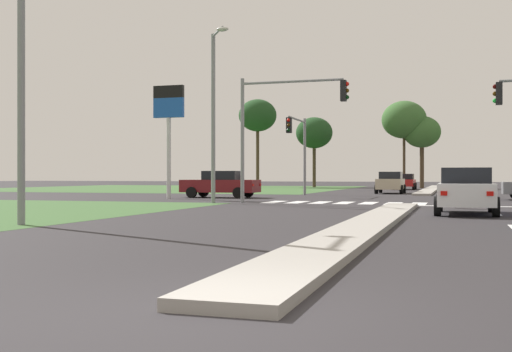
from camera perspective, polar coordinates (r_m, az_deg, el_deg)
name	(u,v)px	position (r m, az deg, el deg)	size (l,w,h in m)	color
ground_plane	(415,200)	(35.63, 13.93, -2.06)	(200.00, 200.00, 0.00)	#282628
grass_verge_far_left	(173,188)	(66.11, -7.36, -1.08)	(35.00, 35.00, 0.01)	#385B2D
median_island_near	(369,224)	(16.73, 10.04, -4.20)	(1.20, 22.00, 0.14)	gray
median_island_far	(431,189)	(60.59, 15.34, -1.13)	(1.20, 36.00, 0.14)	gray
lane_dash_third	(498,214)	(23.21, 20.76, -3.18)	(0.14, 2.00, 0.01)	silver
stop_bar_near	(498,207)	(28.62, 20.71, -2.57)	(6.40, 0.50, 0.01)	silver
crosswalk_bar_near	(275,202)	(31.55, 1.66, -2.32)	(0.70, 2.80, 0.01)	silver
crosswalk_bar_second	(297,202)	(31.25, 3.69, -2.34)	(0.70, 2.80, 0.01)	silver
crosswalk_bar_third	(320,203)	(31.00, 5.76, -2.36)	(0.70, 2.80, 0.01)	silver
crosswalk_bar_fourth	(344,203)	(30.79, 7.86, -2.38)	(0.70, 2.80, 0.01)	silver
crosswalk_bar_fifth	(369,203)	(30.63, 9.98, -2.39)	(0.70, 2.80, 0.01)	silver
crosswalk_bar_sixth	(393,203)	(30.50, 12.13, -2.40)	(0.70, 2.80, 0.01)	silver
crosswalk_bar_seventh	(419,204)	(30.42, 14.29, -2.41)	(0.70, 2.80, 0.01)	silver
crosswalk_bar_eighth	(445,204)	(30.38, 16.46, -2.41)	(0.70, 2.80, 0.01)	silver
car_maroon_near	(221,184)	(37.85, -3.15, -0.72)	(4.54, 2.06, 1.58)	maroon
car_white_second	(466,191)	(22.77, 18.17, -1.24)	(1.99, 4.25, 1.57)	silver
car_beige_third	(391,182)	(47.68, 11.89, -0.56)	(1.96, 4.25, 1.58)	#BCAD8E
car_red_fifth	(405,181)	(60.93, 13.08, -0.48)	(2.01, 4.39, 1.46)	#A31919
traffic_signal_far_left	(299,141)	(41.63, 3.82, 3.16)	(0.32, 4.61, 5.15)	gray
traffic_signal_near_left	(280,116)	(30.13, 2.12, 5.38)	(5.20, 0.32, 5.94)	gray
street_lamp_near	(26,39)	(18.56, -19.78, 11.37)	(0.56, 2.37, 8.80)	gray
street_lamp_second	(214,107)	(30.33, -3.74, 6.15)	(1.45, 1.86, 8.01)	gray
fuel_price_totem	(169,116)	(36.46, -7.77, 5.32)	(1.80, 0.24, 6.37)	silver
treeline_near	(258,116)	(73.10, 0.15, 5.37)	(4.31, 4.31, 9.98)	#423323
treeline_second	(314,133)	(72.38, 5.20, 3.82)	(4.11, 4.11, 7.86)	#423323
treeline_third	(404,120)	(68.30, 13.04, 4.88)	(4.60, 4.60, 9.05)	#423323
treeline_fourth	(422,132)	(68.39, 14.55, 3.77)	(3.84, 3.84, 7.45)	#423323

